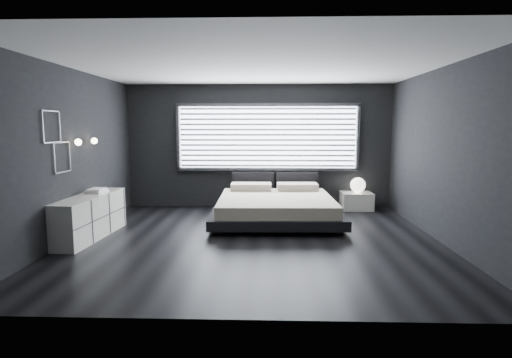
{
  "coord_description": "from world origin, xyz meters",
  "views": [
    {
      "loc": [
        0.23,
        -6.38,
        1.85
      ],
      "look_at": [
        0.0,
        0.85,
        0.9
      ],
      "focal_mm": 28.0,
      "sensor_mm": 36.0,
      "label": 1
    }
  ],
  "objects": [
    {
      "name": "wall_art_upper",
      "position": [
        -2.98,
        -0.55,
        1.85
      ],
      "size": [
        0.01,
        0.48,
        0.48
      ],
      "color": "#47474C",
      "rests_on": "ground"
    },
    {
      "name": "bed",
      "position": [
        0.37,
        1.36,
        0.29
      ],
      "size": [
        2.5,
        2.39,
        0.63
      ],
      "color": "black",
      "rests_on": "ground"
    },
    {
      "name": "headboard",
      "position": [
        0.37,
        2.64,
        0.57
      ],
      "size": [
        1.96,
        0.16,
        0.52
      ],
      "color": "black",
      "rests_on": "ground"
    },
    {
      "name": "window",
      "position": [
        0.2,
        2.7,
        1.61
      ],
      "size": [
        4.14,
        0.09,
        1.52
      ],
      "color": "white",
      "rests_on": "ground"
    },
    {
      "name": "book_stack",
      "position": [
        -2.76,
        0.37,
        0.75
      ],
      "size": [
        0.31,
        0.38,
        0.07
      ],
      "color": "white",
      "rests_on": "dresser"
    },
    {
      "name": "sconce_near",
      "position": [
        -2.88,
        0.05,
        1.6
      ],
      "size": [
        0.18,
        0.11,
        0.11
      ],
      "color": "silver",
      "rests_on": "ground"
    },
    {
      "name": "nightstand",
      "position": [
        2.2,
        2.5,
        0.2
      ],
      "size": [
        0.69,
        0.58,
        0.39
      ],
      "primitive_type": "cube",
      "rotation": [
        0.0,
        0.0,
        0.03
      ],
      "color": "white",
      "rests_on": "ground"
    },
    {
      "name": "dresser",
      "position": [
        -2.78,
        0.05,
        0.36
      ],
      "size": [
        0.63,
        1.82,
        0.71
      ],
      "color": "white",
      "rests_on": "ground"
    },
    {
      "name": "room",
      "position": [
        0.0,
        0.0,
        1.4
      ],
      "size": [
        6.04,
        6.0,
        2.8
      ],
      "color": "black",
      "rests_on": "ground"
    },
    {
      "name": "orb_lamp",
      "position": [
        2.23,
        2.5,
        0.56
      ],
      "size": [
        0.33,
        0.33,
        0.33
      ],
      "primitive_type": "sphere",
      "color": "white",
      "rests_on": "nightstand"
    },
    {
      "name": "sconce_far",
      "position": [
        -2.88,
        0.65,
        1.6
      ],
      "size": [
        0.18,
        0.11,
        0.11
      ],
      "color": "silver",
      "rests_on": "ground"
    },
    {
      "name": "wall_art_lower",
      "position": [
        -2.98,
        -0.3,
        1.38
      ],
      "size": [
        0.01,
        0.48,
        0.48
      ],
      "color": "#47474C",
      "rests_on": "ground"
    }
  ]
}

